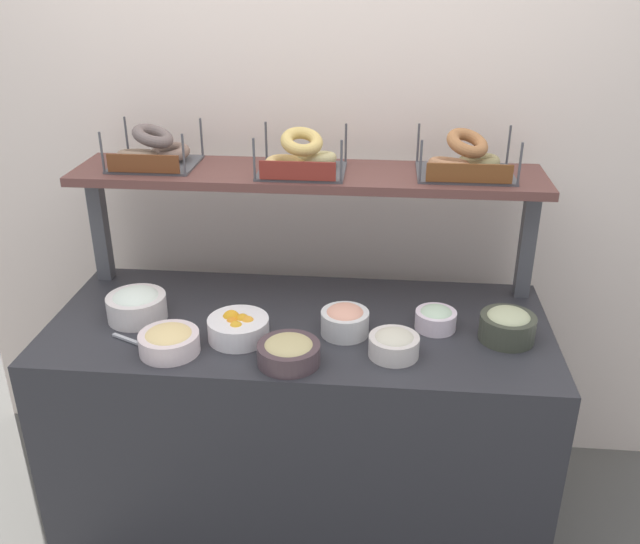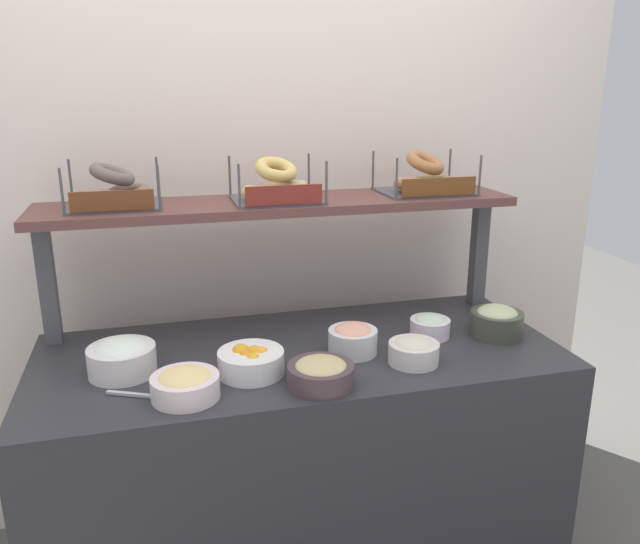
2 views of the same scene
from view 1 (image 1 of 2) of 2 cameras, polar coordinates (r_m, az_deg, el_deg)
ground_plane at (r=2.76m, az=-1.50°, el=-19.78°), size 8.00×8.00×0.00m
back_wall at (r=2.62m, az=-0.35°, el=8.46°), size 2.83×0.06×2.40m
deli_counter at (r=2.48m, az=-1.61°, el=-12.78°), size 1.63×0.70×0.85m
shelf_riser_left at (r=2.59m, az=-17.83°, el=3.58°), size 0.05×0.05×0.40m
shelf_riser_right at (r=2.44m, az=16.87°, el=2.38°), size 0.05×0.05×0.40m
upper_shelf at (r=2.33m, az=-1.05°, el=8.05°), size 1.59×0.32×0.03m
bowl_potato_salad at (r=2.06m, az=6.17°, el=-5.95°), size 0.15×0.15×0.08m
bowl_cream_cheese at (r=2.32m, az=-15.01°, el=-2.62°), size 0.19×0.19×0.10m
bowl_tuna_salad at (r=2.20m, az=15.34°, el=-4.26°), size 0.17×0.17×0.10m
bowl_scallion_spread at (r=2.22m, az=9.60°, el=-3.74°), size 0.13×0.13×0.08m
bowl_lox_spread at (r=2.16m, az=2.08°, el=-4.02°), size 0.15×0.15×0.10m
bowl_egg_salad at (r=2.11m, az=-12.44°, el=-5.59°), size 0.18×0.18×0.08m
bowl_fruit_salad at (r=2.15m, az=-6.81°, el=-4.61°), size 0.19×0.19×0.09m
bowl_hummus at (r=2.02m, az=-2.65°, el=-6.61°), size 0.19×0.19×0.08m
serving_spoon_near_plate at (r=2.18m, az=-14.63°, el=-5.84°), size 0.17×0.09×0.01m
bagel_basket_poppy at (r=2.44m, az=-13.68°, el=9.70°), size 0.28×0.26×0.14m
bagel_basket_plain at (r=2.30m, az=-1.57°, el=9.43°), size 0.29×0.25×0.15m
bagel_basket_everything at (r=2.32m, az=11.99°, el=9.05°), size 0.32×0.26×0.15m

